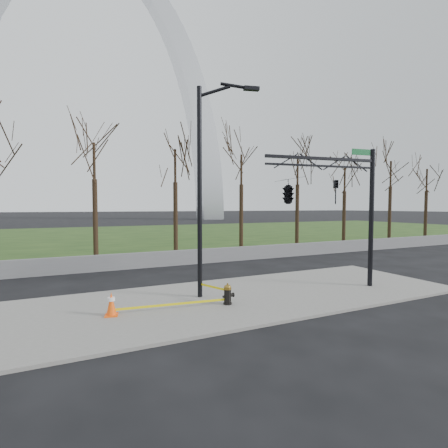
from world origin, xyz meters
name	(u,v)px	position (x,y,z in m)	size (l,w,h in m)	color
ground	(241,298)	(0.00, 0.00, 0.00)	(500.00, 500.00, 0.00)	black
sidewalk	(241,297)	(0.00, 0.00, 0.05)	(18.00, 6.00, 0.10)	slate
grass_strip	(125,236)	(0.00, 30.00, 0.03)	(120.00, 40.00, 0.06)	#1E3A15
guardrail	(179,258)	(0.00, 8.00, 0.45)	(60.00, 0.30, 0.90)	#59595B
gateway_arch	(94,86)	(0.00, 75.00, 32.50)	(66.00, 6.00, 65.00)	silver
tree_row	(212,197)	(3.86, 12.00, 4.32)	(53.72, 4.00, 8.63)	black
fire_hydrant	(228,294)	(-0.96, -0.77, 0.45)	(0.46, 0.30, 0.75)	black
traffic_cone	(111,304)	(-4.82, -0.31, 0.48)	(0.46, 0.46, 0.76)	#FF530D
street_light	(206,176)	(-1.28, 0.50, 4.69)	(2.35, 0.77, 8.21)	black
traffic_signal_mast	(305,192)	(2.65, -0.48, 4.15)	(5.06, 2.53, 6.00)	black
caution_tape	(184,299)	(-2.45, -0.43, 0.36)	(3.86, 1.33, 0.39)	yellow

